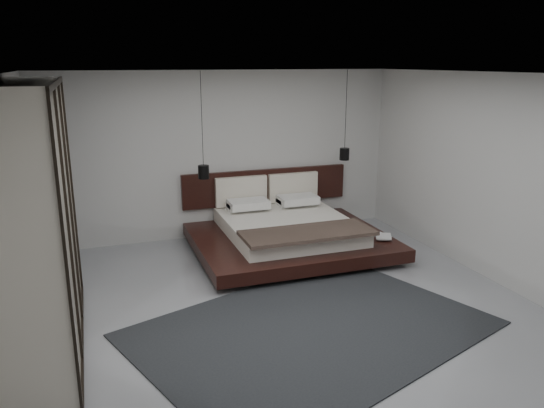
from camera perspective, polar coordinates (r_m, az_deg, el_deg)
name	(u,v)px	position (r m, az deg, el deg)	size (l,w,h in m)	color
floor	(284,305)	(6.70, 1.32, -10.85)	(6.00, 6.00, 0.00)	#96989E
ceiling	(286,74)	(6.03, 1.48, 13.84)	(6.00, 6.00, 0.00)	white
wall_back	(223,155)	(9.03, -5.32, 5.27)	(6.00, 6.00, 0.00)	#BDBDBA
wall_front	(445,303)	(3.72, 18.09, -10.04)	(6.00, 6.00, 0.00)	#BDBDBA
wall_left	(2,221)	(5.91, -27.00, -1.61)	(6.00, 6.00, 0.00)	#BDBDBA
wall_right	(492,178)	(7.77, 22.61, 2.56)	(6.00, 6.00, 0.00)	#BDBDBA
lattice_screen	(31,180)	(8.29, -24.52, 2.38)	(0.05, 0.90, 2.60)	black
bed	(287,231)	(8.49, 1.63, -2.96)	(2.97, 2.47, 1.11)	black
book_lower	(376,237)	(8.42, 11.11, -3.49)	(0.21, 0.28, 0.03)	#99724C
book_upper	(376,236)	(8.37, 11.10, -3.41)	(0.23, 0.32, 0.02)	#99724C
pendant_left	(204,171)	(8.36, -7.37, 3.50)	(0.17, 0.17, 1.65)	black
pendant_right	(344,154)	(9.14, 7.80, 5.39)	(0.17, 0.17, 1.50)	black
wardrobe	(35,222)	(5.81, -24.13, -1.74)	(0.66, 2.81, 2.76)	beige
rug	(312,329)	(6.17, 4.33, -13.24)	(3.78, 2.70, 0.02)	black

